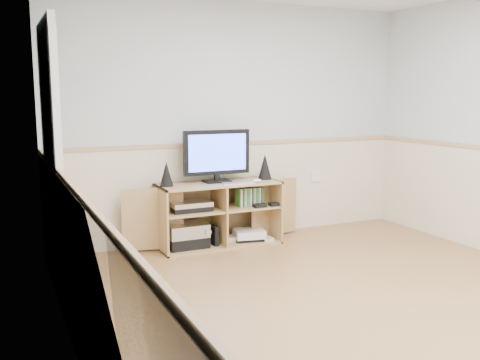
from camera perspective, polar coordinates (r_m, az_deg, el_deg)
name	(u,v)px	position (r m, az deg, el deg)	size (l,w,h in m)	color
room	(353,140)	(3.86, 12.00, 4.20)	(4.04, 4.54, 2.54)	tan
media_cabinet	(217,212)	(5.53, -2.48, -3.47)	(1.95, 0.47, 0.65)	tan
monitor	(217,154)	(5.43, -2.49, 2.79)	(0.71, 0.18, 0.53)	black
speaker_left	(166,174)	(5.24, -7.85, 0.65)	(0.13, 0.13, 0.24)	black
speaker_right	(265,167)	(5.64, 2.67, 1.44)	(0.14, 0.14, 0.27)	black
keyboard	(239,183)	(5.36, -0.13, -0.34)	(0.32, 0.13, 0.01)	white
mouse	(257,181)	(5.44, 1.84, -0.07)	(0.10, 0.06, 0.04)	white
av_components	(188,228)	(5.39, -5.53, -5.08)	(0.50, 0.30, 0.47)	black
game_consoles	(248,235)	(5.66, 0.83, -5.90)	(0.46, 0.31, 0.11)	white
game_cases	(249,197)	(5.57, 0.97, -1.77)	(0.27, 0.14, 0.19)	#3F8C3F
wall_outlet	(316,176)	(6.25, 8.08, 0.40)	(0.12, 0.03, 0.12)	white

